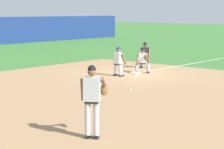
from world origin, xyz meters
TOP-DOWN VIEW (x-y plane):
  - ground_plane at (0.00, 0.00)m, footprint 160.00×160.00m
  - infield_dirt_patch at (-4.86, -3.09)m, footprint 18.00×18.00m
  - foul_line_stripe at (5.09, 0.00)m, footprint 10.18×0.10m
  - first_base_bag at (0.00, 0.00)m, footprint 0.38×0.38m
  - baseball at (-3.94, -2.82)m, footprint 0.07×0.07m
  - pitcher at (-9.67, -6.17)m, footprint 0.84×0.57m
  - first_baseman at (0.50, -0.12)m, footprint 0.82×1.03m
  - baserunner at (-1.17, 0.13)m, footprint 0.48×0.62m
  - umpire at (2.19, 0.99)m, footprint 0.63×0.68m

SIDE VIEW (x-z plane):
  - ground_plane at x=0.00m, z-range 0.00..0.00m
  - infield_dirt_patch at x=-4.86m, z-range 0.00..0.01m
  - foul_line_stripe at x=5.09m, z-range 0.01..0.01m
  - baseball at x=-3.94m, z-range 0.00..0.07m
  - first_base_bag at x=0.00m, z-range 0.00..0.09m
  - first_baseman at x=0.50m, z-range 0.06..1.40m
  - baserunner at x=-1.17m, z-range 0.06..1.52m
  - umpire at x=2.19m, z-range 0.06..1.52m
  - pitcher at x=-9.67m, z-range 0.13..1.99m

